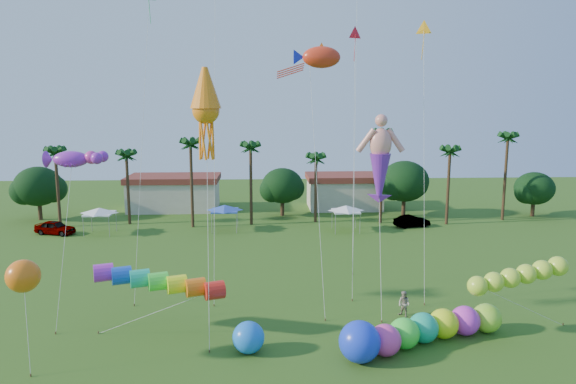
{
  "coord_description": "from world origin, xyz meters",
  "views": [
    {
      "loc": [
        -1.58,
        -21.61,
        14.27
      ],
      "look_at": [
        0.0,
        10.0,
        9.0
      ],
      "focal_mm": 32.0,
      "sensor_mm": 36.0,
      "label": 1
    }
  ],
  "objects_px": {
    "car_a": "(55,228)",
    "car_b": "(412,221)",
    "caterpillar_inflatable": "(417,331)",
    "blue_ball": "(248,337)",
    "spectator_b": "(404,304)"
  },
  "relations": [
    {
      "from": "car_a",
      "to": "car_b",
      "type": "distance_m",
      "value": 41.44
    },
    {
      "from": "car_b",
      "to": "caterpillar_inflatable",
      "type": "height_order",
      "value": "caterpillar_inflatable"
    },
    {
      "from": "car_b",
      "to": "blue_ball",
      "type": "height_order",
      "value": "blue_ball"
    },
    {
      "from": "spectator_b",
      "to": "caterpillar_inflatable",
      "type": "distance_m",
      "value": 4.43
    },
    {
      "from": "spectator_b",
      "to": "car_a",
      "type": "bearing_deg",
      "value": -166.04
    },
    {
      "from": "car_a",
      "to": "blue_ball",
      "type": "relative_size",
      "value": 2.41
    },
    {
      "from": "car_b",
      "to": "blue_ball",
      "type": "bearing_deg",
      "value": 135.66
    },
    {
      "from": "car_b",
      "to": "spectator_b",
      "type": "xyz_separation_m",
      "value": [
        -8.26,
        -26.34,
        0.2
      ]
    },
    {
      "from": "caterpillar_inflatable",
      "to": "blue_ball",
      "type": "relative_size",
      "value": 6.0
    },
    {
      "from": "caterpillar_inflatable",
      "to": "blue_ball",
      "type": "height_order",
      "value": "caterpillar_inflatable"
    },
    {
      "from": "car_a",
      "to": "car_b",
      "type": "height_order",
      "value": "car_a"
    },
    {
      "from": "car_a",
      "to": "blue_ball",
      "type": "bearing_deg",
      "value": -125.89
    },
    {
      "from": "car_a",
      "to": "caterpillar_inflatable",
      "type": "bearing_deg",
      "value": -115.08
    },
    {
      "from": "car_a",
      "to": "blue_ball",
      "type": "distance_m",
      "value": 37.21
    },
    {
      "from": "car_b",
      "to": "blue_ball",
      "type": "xyz_separation_m",
      "value": [
        -18.79,
        -31.07,
        0.24
      ]
    }
  ]
}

